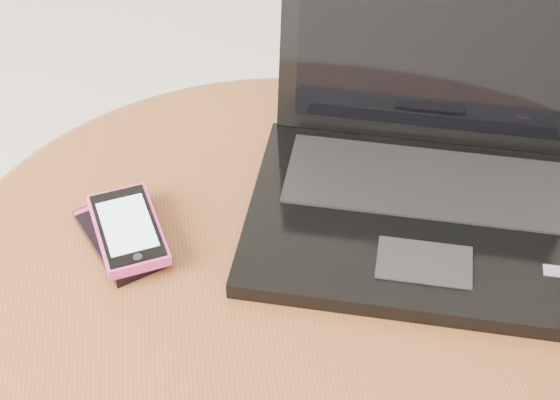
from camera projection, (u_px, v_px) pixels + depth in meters
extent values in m
cylinder|color=brown|center=(285.00, 293.00, 0.81)|extent=(0.66, 0.66, 0.03)
torus|color=brown|center=(285.00, 293.00, 0.81)|extent=(0.70, 0.70, 0.03)
cube|color=black|center=(426.00, 223.00, 0.84)|extent=(0.41, 0.34, 0.02)
cube|color=black|center=(429.00, 183.00, 0.87)|extent=(0.31, 0.19, 0.00)
cube|color=black|center=(424.00, 262.00, 0.79)|extent=(0.10, 0.08, 0.00)
cube|color=red|center=(553.00, 271.00, 0.78)|extent=(0.02, 0.02, 0.00)
cube|color=black|center=(446.00, 46.00, 0.87)|extent=(0.34, 0.16, 0.21)
cube|color=black|center=(446.00, 47.00, 0.86)|extent=(0.30, 0.13, 0.18)
cube|color=black|center=(121.00, 237.00, 0.83)|extent=(0.10, 0.13, 0.01)
cube|color=#B22366|center=(101.00, 204.00, 0.86)|extent=(0.06, 0.03, 0.00)
cube|color=#D33689|center=(128.00, 229.00, 0.82)|extent=(0.08, 0.12, 0.01)
cube|color=black|center=(127.00, 225.00, 0.82)|extent=(0.08, 0.11, 0.00)
cube|color=silver|center=(127.00, 224.00, 0.82)|extent=(0.06, 0.09, 0.00)
cylinder|color=black|center=(138.00, 257.00, 0.79)|extent=(0.01, 0.01, 0.00)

